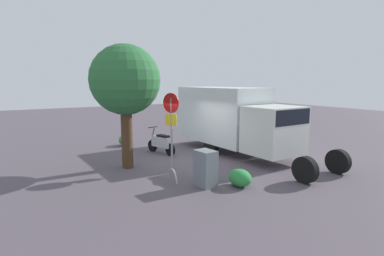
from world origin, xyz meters
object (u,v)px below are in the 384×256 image
Objects in this scene: street_tree at (125,81)px; utility_cabinet at (206,168)px; bike_rack_hoop at (173,181)px; box_truck_near at (234,118)px; stop_sign at (171,119)px; motorcycle at (162,143)px.

street_tree reaches higher than utility_cabinet.
bike_rack_hoop is at bearing -162.35° from street_tree.
utility_cabinet is at bearing -146.42° from bike_rack_hoop.
box_truck_near is 3.76m from stop_sign.
street_tree is at bearing 22.86° from utility_cabinet.
box_truck_near reaches higher than bike_rack_hoop.
street_tree is (0.94, 1.45, 1.41)m from stop_sign.
box_truck_near is 1.77× the size of street_tree.
utility_cabinet is at bearing 179.28° from stop_sign.
street_tree is 5.55× the size of bike_rack_hoop.
box_truck_near is 2.88× the size of stop_sign.
utility_cabinet is 1.34m from bike_rack_hoop.
stop_sign is 2.49m from bike_rack_hoop.
bike_rack_hoop is (1.00, 0.67, -0.58)m from utility_cabinet.
street_tree is 4.15m from bike_rack_hoop.
motorcycle is 2.79m from stop_sign.
motorcycle is at bearing -8.39° from utility_cabinet.
stop_sign is at bearing -80.98° from box_truck_near.
motorcycle is 3.78m from street_tree.
stop_sign is 2.23m from street_tree.
stop_sign is 2.49× the size of utility_cabinet.
utility_cabinet is (-3.17, 3.71, -1.08)m from box_truck_near.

